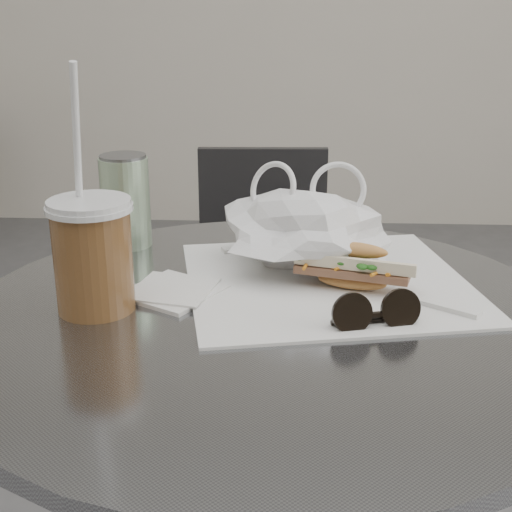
{
  "coord_description": "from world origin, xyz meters",
  "views": [
    {
      "loc": [
        0.02,
        -0.59,
        1.1
      ],
      "look_at": [
        -0.02,
        0.26,
        0.79
      ],
      "focal_mm": 50.0,
      "sensor_mm": 36.0,
      "label": 1
    }
  ],
  "objects_px": {
    "iced_coffee": "(93,253)",
    "drink_can": "(126,201)",
    "banh_mi": "(352,267)",
    "chair_far": "(262,331)",
    "cafe_table": "(267,498)",
    "sunglasses": "(376,314)"
  },
  "relations": [
    {
      "from": "iced_coffee",
      "to": "drink_can",
      "type": "height_order",
      "value": "iced_coffee"
    },
    {
      "from": "banh_mi",
      "to": "chair_far",
      "type": "bearing_deg",
      "value": 117.63
    },
    {
      "from": "iced_coffee",
      "to": "banh_mi",
      "type": "bearing_deg",
      "value": 13.33
    },
    {
      "from": "cafe_table",
      "to": "iced_coffee",
      "type": "height_order",
      "value": "iced_coffee"
    },
    {
      "from": "banh_mi",
      "to": "drink_can",
      "type": "bearing_deg",
      "value": 169.22
    },
    {
      "from": "cafe_table",
      "to": "banh_mi",
      "type": "distance_m",
      "value": 0.33
    },
    {
      "from": "sunglasses",
      "to": "chair_far",
      "type": "bearing_deg",
      "value": 86.36
    },
    {
      "from": "chair_far",
      "to": "sunglasses",
      "type": "relative_size",
      "value": 7.13
    },
    {
      "from": "iced_coffee",
      "to": "chair_far",
      "type": "bearing_deg",
      "value": 77.52
    },
    {
      "from": "cafe_table",
      "to": "sunglasses",
      "type": "xyz_separation_m",
      "value": [
        0.12,
        -0.04,
        0.29
      ]
    },
    {
      "from": "banh_mi",
      "to": "cafe_table",
      "type": "bearing_deg",
      "value": -129.71
    },
    {
      "from": "chair_far",
      "to": "banh_mi",
      "type": "height_order",
      "value": "banh_mi"
    },
    {
      "from": "banh_mi",
      "to": "drink_can",
      "type": "xyz_separation_m",
      "value": [
        -0.33,
        0.17,
        0.04
      ]
    },
    {
      "from": "iced_coffee",
      "to": "sunglasses",
      "type": "distance_m",
      "value": 0.34
    },
    {
      "from": "banh_mi",
      "to": "iced_coffee",
      "type": "bearing_deg",
      "value": -150.66
    },
    {
      "from": "banh_mi",
      "to": "drink_can",
      "type": "height_order",
      "value": "drink_can"
    },
    {
      "from": "sunglasses",
      "to": "iced_coffee",
      "type": "bearing_deg",
      "value": 158.38
    },
    {
      "from": "cafe_table",
      "to": "sunglasses",
      "type": "bearing_deg",
      "value": -18.61
    },
    {
      "from": "banh_mi",
      "to": "drink_can",
      "type": "relative_size",
      "value": 1.36
    },
    {
      "from": "chair_far",
      "to": "iced_coffee",
      "type": "height_order",
      "value": "iced_coffee"
    },
    {
      "from": "drink_can",
      "to": "cafe_table",
      "type": "bearing_deg",
      "value": -46.87
    },
    {
      "from": "cafe_table",
      "to": "chair_far",
      "type": "xyz_separation_m",
      "value": [
        -0.04,
        0.77,
        -0.12
      ]
    }
  ]
}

